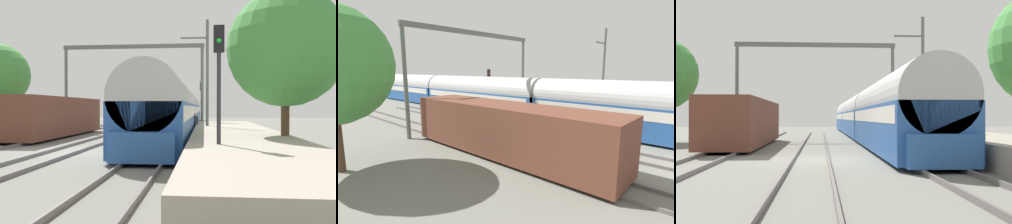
% 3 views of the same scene
% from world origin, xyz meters
% --- Properties ---
extents(passenger_train, '(2.93, 49.20, 3.82)m').
position_xyz_m(passenger_train, '(4.30, 20.22, 1.97)').
color(passenger_train, '#28569E').
rests_on(passenger_train, ground).
extents(freight_car, '(2.80, 13.00, 2.70)m').
position_xyz_m(freight_car, '(-4.30, 8.58, 1.47)').
color(freight_car, brown).
rests_on(freight_car, ground).
extents(person_crossing, '(0.44, 0.46, 1.73)m').
position_xyz_m(person_crossing, '(5.83, 9.76, 1.03)').
color(person_crossing, '#2C2C2C').
rests_on(person_crossing, ground).
extents(railway_signal_far, '(0.36, 0.30, 4.76)m').
position_xyz_m(railway_signal_far, '(6.21, 20.70, 3.06)').
color(railway_signal_far, '#2D2D33').
rests_on(railway_signal_far, ground).
extents(catenary_gantry, '(12.99, 0.28, 7.86)m').
position_xyz_m(catenary_gantry, '(0.00, 15.73, 5.67)').
color(catenary_gantry, '#5C645B').
rests_on(catenary_gantry, ground).
extents(catenary_pole_east_mid, '(1.90, 0.20, 8.00)m').
position_xyz_m(catenary_pole_east_mid, '(6.65, 7.55, 4.15)').
color(catenary_pole_east_mid, '#5C645B').
rests_on(catenary_pole_east_mid, ground).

